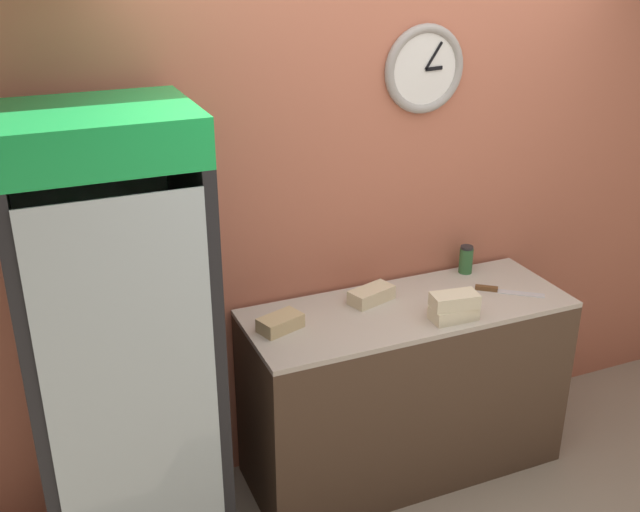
{
  "coord_description": "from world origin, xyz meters",
  "views": [
    {
      "loc": [
        -1.63,
        -1.92,
        2.57
      ],
      "look_at": [
        -0.48,
        0.79,
        1.29
      ],
      "focal_mm": 42.0,
      "sensor_mm": 36.0,
      "label": 1
    }
  ],
  "objects_px": {
    "sandwich_flat_right": "(280,323)",
    "condiment_jar": "(466,260)",
    "sandwich_stack_middle": "(455,300)",
    "chefs_knife": "(500,290)",
    "sandwich_stack_bottom": "(454,313)",
    "beverage_cooler": "(115,330)",
    "sandwich_flat_left": "(371,295)"
  },
  "relations": [
    {
      "from": "chefs_knife",
      "to": "beverage_cooler",
      "type": "bearing_deg",
      "value": 178.9
    },
    {
      "from": "sandwich_stack_bottom",
      "to": "chefs_knife",
      "type": "xyz_separation_m",
      "value": [
        0.37,
        0.16,
        -0.02
      ]
    },
    {
      "from": "sandwich_stack_bottom",
      "to": "sandwich_flat_left",
      "type": "relative_size",
      "value": 0.88
    },
    {
      "from": "sandwich_stack_bottom",
      "to": "chefs_knife",
      "type": "bearing_deg",
      "value": 23.09
    },
    {
      "from": "sandwich_flat_right",
      "to": "sandwich_flat_left",
      "type": "bearing_deg",
      "value": 10.41
    },
    {
      "from": "sandwich_stack_middle",
      "to": "sandwich_stack_bottom",
      "type": "bearing_deg",
      "value": 0.0
    },
    {
      "from": "beverage_cooler",
      "to": "sandwich_stack_bottom",
      "type": "height_order",
      "value": "beverage_cooler"
    },
    {
      "from": "sandwich_flat_left",
      "to": "beverage_cooler",
      "type": "bearing_deg",
      "value": -174.43
    },
    {
      "from": "beverage_cooler",
      "to": "sandwich_stack_bottom",
      "type": "bearing_deg",
      "value": -7.39
    },
    {
      "from": "sandwich_flat_left",
      "to": "chefs_knife",
      "type": "distance_m",
      "value": 0.65
    },
    {
      "from": "condiment_jar",
      "to": "sandwich_flat_right",
      "type": "bearing_deg",
      "value": -169.68
    },
    {
      "from": "sandwich_stack_bottom",
      "to": "sandwich_flat_right",
      "type": "bearing_deg",
      "value": 164.05
    },
    {
      "from": "sandwich_stack_middle",
      "to": "chefs_knife",
      "type": "height_order",
      "value": "sandwich_stack_middle"
    },
    {
      "from": "sandwich_stack_bottom",
      "to": "condiment_jar",
      "type": "bearing_deg",
      "value": 51.23
    },
    {
      "from": "sandwich_flat_right",
      "to": "condiment_jar",
      "type": "xyz_separation_m",
      "value": [
        1.11,
        0.2,
        0.04
      ]
    },
    {
      "from": "sandwich_stack_bottom",
      "to": "sandwich_flat_right",
      "type": "xyz_separation_m",
      "value": [
        -0.77,
        0.22,
        0.0
      ]
    },
    {
      "from": "sandwich_flat_right",
      "to": "beverage_cooler",
      "type": "bearing_deg",
      "value": -177.86
    },
    {
      "from": "sandwich_stack_middle",
      "to": "chefs_knife",
      "type": "relative_size",
      "value": 0.79
    },
    {
      "from": "sandwich_flat_left",
      "to": "sandwich_stack_middle",
      "type": "bearing_deg",
      "value": -49.46
    },
    {
      "from": "sandwich_stack_middle",
      "to": "beverage_cooler",
      "type": "bearing_deg",
      "value": 172.61
    },
    {
      "from": "beverage_cooler",
      "to": "chefs_knife",
      "type": "relative_size",
      "value": 6.97
    },
    {
      "from": "sandwich_flat_left",
      "to": "condiment_jar",
      "type": "bearing_deg",
      "value": 10.25
    },
    {
      "from": "sandwich_flat_right",
      "to": "condiment_jar",
      "type": "distance_m",
      "value": 1.12
    },
    {
      "from": "sandwich_stack_bottom",
      "to": "condiment_jar",
      "type": "height_order",
      "value": "condiment_jar"
    },
    {
      "from": "sandwich_flat_right",
      "to": "chefs_knife",
      "type": "distance_m",
      "value": 1.14
    },
    {
      "from": "beverage_cooler",
      "to": "condiment_jar",
      "type": "bearing_deg",
      "value": 7.13
    },
    {
      "from": "sandwich_flat_left",
      "to": "chefs_knife",
      "type": "relative_size",
      "value": 0.85
    },
    {
      "from": "beverage_cooler",
      "to": "condiment_jar",
      "type": "xyz_separation_m",
      "value": [
        1.82,
        0.23,
        -0.09
      ]
    },
    {
      "from": "sandwich_stack_middle",
      "to": "sandwich_flat_right",
      "type": "bearing_deg",
      "value": 164.05
    },
    {
      "from": "sandwich_stack_bottom",
      "to": "sandwich_flat_right",
      "type": "distance_m",
      "value": 0.8
    },
    {
      "from": "sandwich_stack_middle",
      "to": "condiment_jar",
      "type": "distance_m",
      "value": 0.54
    },
    {
      "from": "beverage_cooler",
      "to": "condiment_jar",
      "type": "relative_size",
      "value": 13.62
    }
  ]
}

